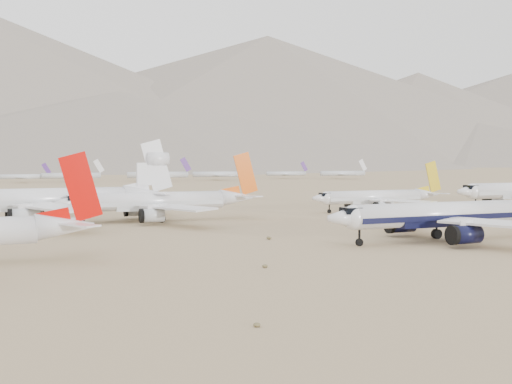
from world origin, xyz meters
The scene contains 8 objects.
ground centered at (0.00, 0.00, 0.00)m, with size 7000.00×7000.00×0.00m, color #8D7152.
main_airliner centered at (0.90, -0.62, 4.97)m, with size 51.23×50.04×18.08m.
row2_gold_tail centered at (26.18, 61.62, 4.20)m, with size 42.15×41.22×15.01m.
row2_orange_tail centered at (-40.60, 57.86, 4.89)m, with size 48.86×47.80×17.43m.
row2_white_trijet centered at (-67.01, 62.27, 5.98)m, with size 58.27×56.95×20.65m.
distant_storage_row centered at (-48.23, 336.97, 4.44)m, with size 466.38×64.45×15.79m.
mountain_range centered at (70.18, 1648.01, 190.32)m, with size 7354.00×3024.00×470.00m.
foothills centered at (526.68, 1100.00, 67.15)m, with size 4637.50×1395.00×155.00m.
Camera 1 is at (-80.77, -98.38, 15.67)m, focal length 45.00 mm.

